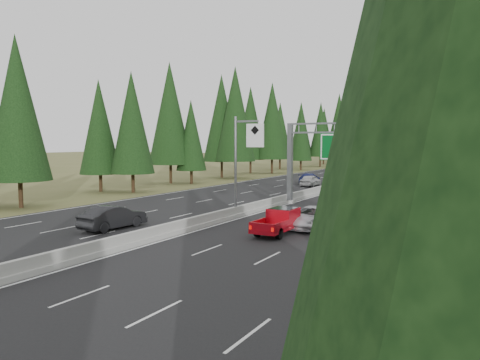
% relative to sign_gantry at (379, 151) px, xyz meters
% --- Properties ---
extents(road, '(32.00, 260.00, 0.08)m').
position_rel_sign_gantry_xyz_m(road, '(-8.92, 45.12, -5.23)').
color(road, black).
rests_on(road, ground).
extents(shoulder_left, '(3.60, 260.00, 0.06)m').
position_rel_sign_gantry_xyz_m(shoulder_left, '(-26.72, 45.12, -5.24)').
color(shoulder_left, '#4F5527').
rests_on(shoulder_left, ground).
extents(median_barrier, '(0.70, 260.00, 0.85)m').
position_rel_sign_gantry_xyz_m(median_barrier, '(-8.92, 45.12, -4.85)').
color(median_barrier, gray).
rests_on(median_barrier, road).
extents(sign_gantry, '(16.75, 0.98, 7.80)m').
position_rel_sign_gantry_xyz_m(sign_gantry, '(0.00, 0.00, 0.00)').
color(sign_gantry, slate).
rests_on(sign_gantry, road).
extents(hov_sign_pole, '(2.80, 0.50, 8.00)m').
position_rel_sign_gantry_xyz_m(hov_sign_pole, '(-8.33, -9.92, -0.54)').
color(hov_sign_pole, slate).
rests_on(hov_sign_pole, road).
extents(tree_row_left, '(11.80, 245.32, 18.81)m').
position_rel_sign_gantry_xyz_m(tree_row_left, '(-30.81, 33.85, 3.92)').
color(tree_row_left, black).
rests_on(tree_row_left, ground).
extents(silver_minivan, '(2.94, 5.59, 1.50)m').
position_rel_sign_gantry_xyz_m(silver_minivan, '(-1.89, -11.27, -4.44)').
color(silver_minivan, silver).
rests_on(silver_minivan, road).
extents(red_pickup, '(1.77, 4.97, 1.62)m').
position_rel_sign_gantry_xyz_m(red_pickup, '(-3.12, -13.92, -4.29)').
color(red_pickup, black).
rests_on(red_pickup, road).
extents(car_ahead_green, '(2.05, 4.87, 1.64)m').
position_rel_sign_gantry_xyz_m(car_ahead_green, '(-3.92, 39.86, -4.37)').
color(car_ahead_green, '#125232').
rests_on(car_ahead_green, road).
extents(car_ahead_dkred, '(1.67, 3.99, 1.28)m').
position_rel_sign_gantry_xyz_m(car_ahead_dkred, '(5.27, 10.30, -4.55)').
color(car_ahead_dkred, maroon).
rests_on(car_ahead_dkred, road).
extents(car_ahead_dkgrey, '(1.98, 4.45, 1.27)m').
position_rel_sign_gantry_xyz_m(car_ahead_dkgrey, '(-1.11, 43.49, -4.55)').
color(car_ahead_dkgrey, black).
rests_on(car_ahead_dkgrey, road).
extents(car_ahead_white, '(2.78, 5.33, 1.43)m').
position_rel_sign_gantry_xyz_m(car_ahead_white, '(-1.68, 55.66, -4.47)').
color(car_ahead_white, silver).
rests_on(car_ahead_white, road).
extents(car_ahead_far, '(1.73, 4.13, 1.40)m').
position_rel_sign_gantry_xyz_m(car_ahead_far, '(-7.42, 80.57, -4.49)').
color(car_ahead_far, black).
rests_on(car_ahead_far, road).
extents(car_onc_near, '(2.01, 5.06, 1.64)m').
position_rel_sign_gantry_xyz_m(car_onc_near, '(-13.81, -18.35, -4.37)').
color(car_onc_near, black).
rests_on(car_onc_near, road).
extents(car_onc_blue, '(2.62, 5.36, 1.50)m').
position_rel_sign_gantry_xyz_m(car_onc_blue, '(-14.76, 21.49, -4.44)').
color(car_onc_blue, navy).
rests_on(car_onc_blue, road).
extents(car_onc_white, '(1.94, 4.58, 1.54)m').
position_rel_sign_gantry_xyz_m(car_onc_white, '(-13.04, 17.43, -4.42)').
color(car_onc_white, '#BEBEBE').
rests_on(car_onc_white, road).
extents(car_onc_far, '(2.99, 5.66, 1.52)m').
position_rel_sign_gantry_xyz_m(car_onc_far, '(-22.65, 59.68, -4.43)').
color(car_onc_far, black).
rests_on(car_onc_far, road).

